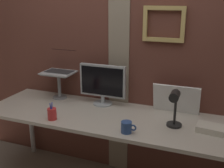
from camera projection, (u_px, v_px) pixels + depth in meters
name	position (u px, v px, depth m)	size (l,w,h in m)	color
brick_wall_back	(122.00, 48.00, 2.52)	(3.17, 0.16, 2.50)	brown
desk	(108.00, 122.00, 2.34)	(2.20, 0.68, 0.74)	beige
monitor	(103.00, 83.00, 2.49)	(0.44, 0.18, 0.38)	#ADB2B7
laptop_stand	(59.00, 81.00, 2.67)	(0.28, 0.22, 0.26)	gray
laptop	(62.00, 66.00, 2.69)	(0.31, 0.29, 0.23)	#ADB2B7
whiteboard_panel	(176.00, 99.00, 2.32)	(0.40, 0.02, 0.26)	white
desk_lamp	(175.00, 105.00, 2.02)	(0.12, 0.20, 0.31)	black
pen_cup	(52.00, 114.00, 2.22)	(0.07, 0.07, 0.15)	red
coffee_mug	(127.00, 127.00, 2.00)	(0.12, 0.08, 0.09)	#2D4C8C
paper_clutter_stack	(210.00, 129.00, 2.03)	(0.20, 0.14, 0.05)	silver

